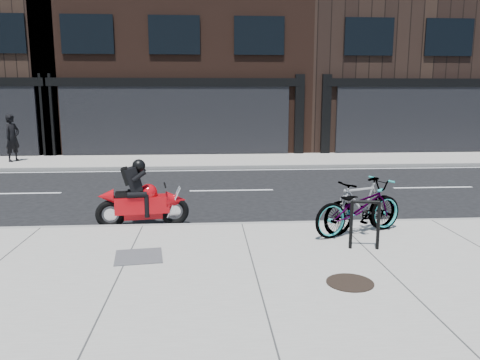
{
  "coord_description": "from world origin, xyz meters",
  "views": [
    {
      "loc": [
        -0.69,
        -11.17,
        2.72
      ],
      "look_at": [
        0.02,
        -1.23,
        0.9
      ],
      "focal_mm": 35.0,
      "sensor_mm": 36.0,
      "label": 1
    }
  ],
  "objects": [
    {
      "name": "utility_grate",
      "position": [
        -1.82,
        -3.84,
        0.14
      ],
      "size": [
        0.84,
        0.84,
        0.02
      ],
      "primitive_type": "cube",
      "rotation": [
        0.0,
        0.0,
        0.13
      ],
      "color": "#49494C",
      "rests_on": "sidewalk_near"
    },
    {
      "name": "motorcycle",
      "position": [
        -1.96,
        -1.59,
        0.58
      ],
      "size": [
        1.92,
        0.57,
        1.43
      ],
      "rotation": [
        0.0,
        0.0,
        0.14
      ],
      "color": "black",
      "rests_on": "ground"
    },
    {
      "name": "ground",
      "position": [
        0.0,
        0.0,
        0.0
      ],
      "size": [
        120.0,
        120.0,
        0.0
      ],
      "primitive_type": "plane",
      "color": "black",
      "rests_on": "ground"
    },
    {
      "name": "building_center",
      "position": [
        -2.0,
        14.5,
        7.25
      ],
      "size": [
        12.0,
        10.0,
        14.5
      ],
      "primitive_type": "cube",
      "color": "black",
      "rests_on": "ground"
    },
    {
      "name": "bicycle_front",
      "position": [
        2.13,
        -2.83,
        0.64
      ],
      "size": [
        2.07,
        1.37,
        1.03
      ],
      "primitive_type": "imported",
      "rotation": [
        0.0,
        0.0,
        1.96
      ],
      "color": "gray",
      "rests_on": "sidewalk_near"
    },
    {
      "name": "sidewalk_far",
      "position": [
        0.0,
        7.75,
        0.07
      ],
      "size": [
        60.0,
        3.5,
        0.13
      ],
      "primitive_type": "cube",
      "color": "gray",
      "rests_on": "ground"
    },
    {
      "name": "building_mideast",
      "position": [
        10.0,
        14.5,
        6.25
      ],
      "size": [
        12.0,
        10.0,
        12.5
      ],
      "primitive_type": "cube",
      "color": "black",
      "rests_on": "ground"
    },
    {
      "name": "sidewalk_near",
      "position": [
        0.0,
        -5.0,
        0.07
      ],
      "size": [
        60.0,
        6.0,
        0.13
      ],
      "primitive_type": "cube",
      "color": "gray",
      "rests_on": "ground"
    },
    {
      "name": "pedestrian",
      "position": [
        -8.29,
        7.7,
        1.05
      ],
      "size": [
        0.67,
        0.79,
        1.85
      ],
      "primitive_type": "imported",
      "rotation": [
        0.0,
        0.0,
        1.17
      ],
      "color": "black",
      "rests_on": "sidewalk_far"
    },
    {
      "name": "bike_rack",
      "position": [
        1.96,
        -3.69,
        0.63
      ],
      "size": [
        0.5,
        0.13,
        0.85
      ],
      "rotation": [
        0.0,
        0.0,
        -0.17
      ],
      "color": "black",
      "rests_on": "sidewalk_near"
    },
    {
      "name": "manhole_cover",
      "position": [
        1.28,
        -5.14,
        0.14
      ],
      "size": [
        0.69,
        0.69,
        0.02
      ],
      "primitive_type": "cylinder",
      "rotation": [
        0.0,
        0.0,
        -0.04
      ],
      "color": "black",
      "rests_on": "sidewalk_near"
    },
    {
      "name": "bicycle_rear",
      "position": [
        2.21,
        -2.74,
        0.65
      ],
      "size": [
        1.79,
        1.12,
        1.04
      ],
      "primitive_type": "imported",
      "rotation": [
        0.0,
        0.0,
        5.11
      ],
      "color": "gray",
      "rests_on": "sidewalk_near"
    }
  ]
}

